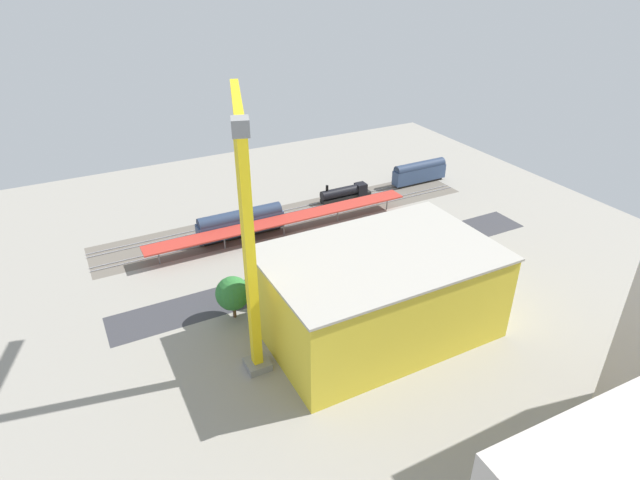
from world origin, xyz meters
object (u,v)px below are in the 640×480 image
tower_crane (247,231)px  box_truck_1 (286,284)px  platform_canopy_near (283,220)px  locomotive (346,193)px  box_truck_2 (305,278)px  parked_car_2 (380,243)px  street_tree_2 (233,293)px  parked_car_4 (323,258)px  parked_car_0 (432,229)px  street_tree_0 (281,274)px  passenger_coach (419,172)px  freight_coach_far (241,222)px  construction_building (378,294)px  traffic_light (285,276)px  parked_car_3 (351,251)px  box_truck_0 (302,281)px  street_tree_1 (434,233)px  parked_car_1 (408,235)px

tower_crane → box_truck_1: 28.83m
platform_canopy_near → locomotive: bearing=-155.4°
box_truck_1 → box_truck_2: bearing=-176.5°
parked_car_2 → tower_crane: (37.33, 21.82, 22.30)m
tower_crane → street_tree_2: size_ratio=5.08×
parked_car_4 → parked_car_0: bearing=179.7°
street_tree_0 → platform_canopy_near: bearing=-115.3°
platform_canopy_near → street_tree_2: 31.21m
parked_car_0 → tower_crane: 59.91m
passenger_coach → tower_crane: 83.23m
freight_coach_far → construction_building: 43.33m
platform_canopy_near → street_tree_2: street_tree_2 is taller
parked_car_0 → traffic_light: (40.00, 7.55, 3.58)m
traffic_light → platform_canopy_near: bearing=-113.5°
platform_canopy_near → traffic_light: traffic_light is taller
parked_car_2 → construction_building: 29.69m
platform_canopy_near → street_tree_0: 24.85m
box_truck_1 → parked_car_0: bearing=-170.9°
construction_building → box_truck_2: (4.90, -17.47, -5.62)m
locomotive → parked_car_3: locomotive is taller
box_truck_0 → passenger_coach: bearing=-148.2°
freight_coach_far → street_tree_1: (-32.58, 26.61, 1.72)m
freight_coach_far → box_truck_1: size_ratio=1.96×
parked_car_1 → street_tree_1: (-0.24, 7.95, 4.25)m
parked_car_0 → box_truck_1: box_truck_1 is taller
box_truck_1 → street_tree_1: (-32.89, 1.54, 3.24)m
locomotive → freight_coach_far: freight_coach_far is taller
box_truck_2 → parked_car_4: bearing=-139.5°
parked_car_1 → street_tree_1: street_tree_1 is taller
passenger_coach → street_tree_1: size_ratio=2.24×
parked_car_4 → street_tree_0: size_ratio=0.60×
box_truck_2 → parked_car_1: bearing=-167.9°
parked_car_3 → box_truck_1: (17.93, 6.36, 1.05)m
passenger_coach → box_truck_2: (50.24, 30.95, -1.51)m
freight_coach_far → box_truck_1: freight_coach_far is taller
box_truck_1 → box_truck_2: 3.92m
parked_car_4 → street_tree_2: size_ratio=0.61×
freight_coach_far → street_tree_0: 26.61m
freight_coach_far → parked_car_3: bearing=133.3°
box_truck_0 → parked_car_3: bearing=-155.1°
passenger_coach → parked_car_2: 37.99m
street_tree_2 → traffic_light: 10.61m
parked_car_3 → tower_crane: tower_crane is taller
locomotive → parked_car_2: 25.34m
freight_coach_far → platform_canopy_near: bearing=154.9°
passenger_coach → box_truck_1: (54.15, 31.19, -1.48)m
box_truck_1 → traffic_light: traffic_light is taller
parked_car_1 → box_truck_1: 33.30m
freight_coach_far → parked_car_4: size_ratio=4.08×
parked_car_3 → box_truck_0: (15.03, 6.98, 1.12)m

